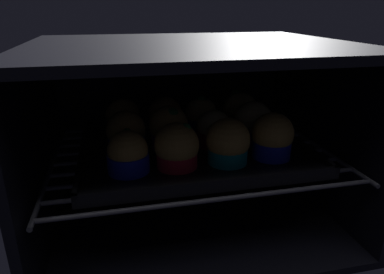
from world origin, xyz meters
TOP-DOWN VIEW (x-y plane):
  - oven_cavity at (0.00, 26.25)cm, footprint 59.00×47.00cm
  - oven_rack at (0.00, 22.00)cm, footprint 54.80×42.00cm
  - baking_tray at (0.00, 21.63)cm, footprint 43.48×34.76cm
  - muffin_row0_col0 at (-13.05, 12.83)cm, footprint 7.16×7.16cm
  - muffin_row0_col1 at (-4.68, 12.87)cm, footprint 7.82×7.82cm
  - muffin_row0_col2 at (4.49, 12.63)cm, footprint 7.87×7.87cm
  - muffin_row0_col3 at (13.21, 13.11)cm, footprint 7.72×7.72cm
  - muffin_row1_col0 at (-12.90, 21.92)cm, footprint 7.51×7.51cm
  - muffin_row1_col1 at (-4.57, 21.95)cm, footprint 7.71×7.71cm
  - muffin_row1_col2 at (4.39, 21.29)cm, footprint 7.16×7.16cm
  - muffin_row1_col3 at (12.90, 21.66)cm, footprint 7.76×7.76cm
  - muffin_row2_col0 at (-13.14, 30.48)cm, footprint 7.37×7.37cm
  - muffin_row2_col1 at (-3.96, 30.68)cm, footprint 7.32×7.32cm
  - muffin_row2_col2 at (4.02, 30.22)cm, footprint 7.16×7.16cm
  - muffin_row2_col3 at (13.36, 30.60)cm, footprint 7.78×7.78cm

SIDE VIEW (x-z plane):
  - oven_rack at x=0.00cm, z-range 13.20..14.00cm
  - baking_tray at x=0.00cm, z-range 13.57..15.77cm
  - oven_cavity at x=0.00cm, z-range -1.50..35.50cm
  - muffin_row0_col0 at x=-13.05cm, z-range 14.65..21.96cm
  - muffin_row1_col2 at x=4.39cm, z-range 14.71..21.99cm
  - muffin_row2_col2 at x=4.02cm, z-range 14.48..22.70cm
  - muffin_row0_col1 at x=-4.68cm, z-range 14.69..22.66cm
  - muffin_row1_col0 at x=-12.90cm, z-range 14.72..22.77cm
  - muffin_row2_col1 at x=-3.96cm, z-range 14.76..22.90cm
  - muffin_row0_col2 at x=4.49cm, z-range 14.73..22.97cm
  - muffin_row2_col3 at x=13.36cm, z-range 14.54..23.35cm
  - muffin_row1_col3 at x=12.90cm, z-range 14.82..23.24cm
  - muffin_row2_col0 at x=-13.14cm, z-range 14.85..23.22cm
  - muffin_row0_col3 at x=13.21cm, z-range 14.80..23.32cm
  - muffin_row1_col1 at x=-4.57cm, z-range 14.88..23.42cm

